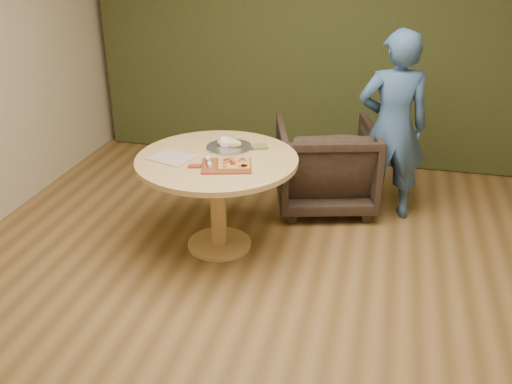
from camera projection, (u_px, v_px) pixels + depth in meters
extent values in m
cube|color=olive|center=(263.00, 325.00, 3.64)|extent=(5.00, 6.00, 0.02)
cube|color=beige|center=(331.00, 24.00, 5.68)|extent=(5.00, 0.02, 2.80)
cube|color=#2C3217|center=(329.00, 25.00, 5.58)|extent=(4.80, 0.14, 2.78)
cylinder|color=tan|center=(220.00, 244.00, 4.51)|extent=(0.50, 0.50, 0.03)
cylinder|color=tan|center=(218.00, 205.00, 4.36)|extent=(0.12, 0.12, 0.68)
cylinder|color=tan|center=(217.00, 160.00, 4.20)|extent=(1.20, 1.20, 0.04)
cube|color=brown|center=(226.00, 166.00, 4.03)|extent=(0.41, 0.36, 0.01)
cube|color=brown|center=(195.00, 166.00, 4.03)|extent=(0.11, 0.08, 0.01)
cube|color=tan|center=(234.00, 164.00, 4.02)|extent=(0.27, 0.27, 0.02)
cylinder|color=maroon|center=(227.00, 160.00, 4.05)|extent=(0.05, 0.05, 0.00)
cylinder|color=maroon|center=(242.00, 159.00, 4.06)|extent=(0.04, 0.04, 0.00)
cylinder|color=maroon|center=(244.00, 166.00, 3.96)|extent=(0.05, 0.05, 0.00)
cylinder|color=maroon|center=(233.00, 164.00, 3.99)|extent=(0.04, 0.04, 0.00)
cylinder|color=maroon|center=(243.00, 166.00, 3.95)|extent=(0.05, 0.05, 0.00)
cylinder|color=maroon|center=(229.00, 161.00, 4.02)|extent=(0.05, 0.05, 0.00)
cube|color=#DE9553|center=(225.00, 163.00, 3.99)|extent=(0.02, 0.02, 0.01)
cube|color=#DE9553|center=(245.00, 164.00, 3.96)|extent=(0.02, 0.02, 0.01)
cube|color=#DE9553|center=(243.00, 158.00, 4.06)|extent=(0.02, 0.02, 0.01)
cube|color=#DE9553|center=(240.00, 166.00, 3.94)|extent=(0.02, 0.02, 0.01)
cube|color=#DE9553|center=(234.00, 162.00, 4.01)|extent=(0.02, 0.02, 0.01)
cube|color=#DE9553|center=(240.00, 161.00, 4.02)|extent=(0.02, 0.02, 0.01)
cube|color=#DE9553|center=(245.00, 160.00, 4.04)|extent=(0.02, 0.02, 0.01)
cube|color=#DE9553|center=(225.00, 166.00, 3.93)|extent=(0.03, 0.03, 0.01)
cube|color=#DE9553|center=(231.00, 158.00, 4.07)|extent=(0.02, 0.02, 0.01)
cube|color=#DE9553|center=(228.00, 162.00, 4.01)|extent=(0.02, 0.02, 0.01)
cube|color=#DE9553|center=(229.00, 158.00, 4.06)|extent=(0.02, 0.02, 0.01)
cube|color=#417E28|center=(241.00, 161.00, 4.04)|extent=(0.01, 0.01, 0.00)
cube|color=#417E28|center=(245.00, 163.00, 4.00)|extent=(0.01, 0.01, 0.00)
cube|color=#417E28|center=(225.00, 166.00, 3.95)|extent=(0.01, 0.01, 0.00)
cube|color=#417E28|center=(233.00, 158.00, 4.08)|extent=(0.01, 0.01, 0.00)
cube|color=#417E28|center=(246.00, 166.00, 3.95)|extent=(0.01, 0.01, 0.00)
cube|color=#417E28|center=(244.00, 161.00, 4.03)|extent=(0.01, 0.01, 0.00)
cube|color=#417E28|center=(240.00, 164.00, 3.98)|extent=(0.01, 0.01, 0.00)
cube|color=#417E28|center=(223.00, 163.00, 3.99)|extent=(0.01, 0.01, 0.00)
cube|color=#417E28|center=(233.00, 159.00, 4.07)|extent=(0.01, 0.01, 0.00)
cube|color=#417E28|center=(226.00, 164.00, 3.98)|extent=(0.01, 0.01, 0.00)
cube|color=#8D3D73|center=(230.00, 159.00, 4.07)|extent=(0.03, 0.02, 0.00)
cube|color=#8D3D73|center=(244.00, 157.00, 4.09)|extent=(0.03, 0.02, 0.00)
cube|color=#8D3D73|center=(245.00, 159.00, 4.06)|extent=(0.03, 0.01, 0.00)
cube|color=#8D3D73|center=(245.00, 165.00, 3.97)|extent=(0.03, 0.01, 0.00)
cube|color=#8D3D73|center=(223.00, 163.00, 4.00)|extent=(0.03, 0.03, 0.00)
cube|color=#8D3D73|center=(224.00, 166.00, 3.96)|extent=(0.03, 0.02, 0.00)
cylinder|color=silver|center=(209.00, 162.00, 4.04)|extent=(0.10, 0.17, 0.03)
cylinder|color=#194C26|center=(209.00, 162.00, 4.04)|extent=(0.04, 0.04, 0.03)
cube|color=silver|center=(208.00, 157.00, 4.12)|extent=(0.03, 0.04, 0.00)
cube|color=white|center=(172.00, 157.00, 4.18)|extent=(0.36, 0.33, 0.01)
cylinder|color=silver|center=(229.00, 148.00, 4.36)|extent=(0.35, 0.35, 0.01)
cylinder|color=silver|center=(229.00, 147.00, 4.36)|extent=(0.36, 0.36, 0.02)
ellipsoid|color=beige|center=(229.00, 143.00, 4.35)|extent=(0.19, 0.08, 0.07)
cylinder|color=silver|center=(226.00, 143.00, 4.35)|extent=(0.06, 0.09, 0.09)
cube|color=#555B29|center=(259.00, 147.00, 4.37)|extent=(0.15, 0.14, 0.02)
imported|color=black|center=(325.00, 161.00, 4.98)|extent=(1.00, 0.96, 0.85)
imported|color=#345586|center=(392.00, 128.00, 4.65)|extent=(0.65, 0.50, 1.60)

